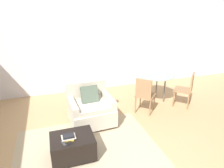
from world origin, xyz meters
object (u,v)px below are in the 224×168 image
object	(u,v)px
book_stack	(68,137)
armchair	(91,109)
ottoman	(73,146)
tv_remote_primary	(70,142)
dining_chair_near_left	(145,93)
tv_remote_secondary	(63,143)
dining_chair_near_right	(187,88)
dining_table	(155,77)

from	to	relation	value
book_stack	armchair	bearing A→B (deg)	59.65
ottoman	tv_remote_primary	distance (m)	0.24
armchair	dining_chair_near_left	distance (m)	1.33
ottoman	dining_chair_near_left	world-z (taller)	dining_chair_near_left
ottoman	tv_remote_secondary	xyz separation A→B (m)	(-0.15, -0.14, 0.19)
dining_chair_near_left	dining_chair_near_right	world-z (taller)	same
tv_remote_primary	dining_table	distance (m)	3.07
tv_remote_primary	tv_remote_secondary	distance (m)	0.10
book_stack	dining_table	world-z (taller)	dining_table
tv_remote_primary	tv_remote_secondary	world-z (taller)	same
tv_remote_secondary	dining_chair_near_left	world-z (taller)	dining_chair_near_left
book_stack	dining_chair_near_left	distance (m)	2.18
ottoman	dining_chair_near_left	bearing A→B (deg)	28.92
ottoman	tv_remote_primary	bearing A→B (deg)	-111.79
tv_remote_secondary	dining_chair_near_right	distance (m)	3.40
book_stack	dining_table	xyz separation A→B (m)	(2.51, 1.66, 0.22)
book_stack	tv_remote_secondary	distance (m)	0.14
armchair	dining_chair_near_right	xyz separation A→B (m)	(2.51, 0.05, 0.17)
ottoman	tv_remote_primary	xyz separation A→B (m)	(-0.05, -0.14, 0.19)
tv_remote_primary	dining_table	bearing A→B (deg)	35.07
dining_table	dining_chair_near_left	xyz separation A→B (m)	(-0.60, -0.60, -0.14)
book_stack	dining_chair_near_right	xyz separation A→B (m)	(3.11, 1.06, 0.08)
book_stack	dining_chair_near_left	world-z (taller)	dining_chair_near_left
tv_remote_secondary	dining_table	bearing A→B (deg)	34.05
book_stack	tv_remote_secondary	size ratio (longest dim) A/B	1.61
ottoman	book_stack	xyz separation A→B (m)	(-0.06, -0.04, 0.22)
ottoman	dining_table	distance (m)	2.97
dining_chair_near_left	dining_chair_near_right	bearing A→B (deg)	0.00
armchair	dining_chair_near_right	distance (m)	2.52
book_stack	tv_remote_primary	xyz separation A→B (m)	(0.01, -0.10, -0.03)
dining_chair_near_left	dining_chair_near_right	xyz separation A→B (m)	(1.20, 0.00, 0.00)
ottoman	dining_chair_near_right	world-z (taller)	dining_chair_near_right
armchair	tv_remote_primary	size ratio (longest dim) A/B	6.31
armchair	dining_table	world-z (taller)	armchair
armchair	dining_chair_near_left	xyz separation A→B (m)	(1.31, 0.05, 0.17)
armchair	tv_remote_secondary	bearing A→B (deg)	-121.65
ottoman	book_stack	size ratio (longest dim) A/B	3.10
ottoman	book_stack	distance (m)	0.23
tv_remote_secondary	dining_chair_near_left	bearing A→B (deg)	30.06
tv_remote_secondary	tv_remote_primary	bearing A→B (deg)	0.13
tv_remote_secondary	dining_chair_near_right	size ratio (longest dim) A/B	0.16
tv_remote_secondary	book_stack	bearing A→B (deg)	46.90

